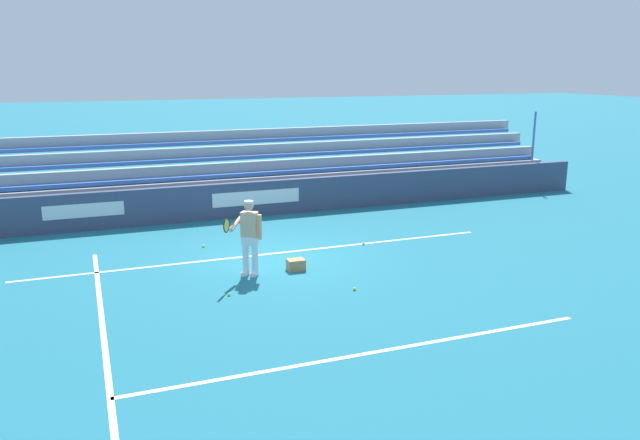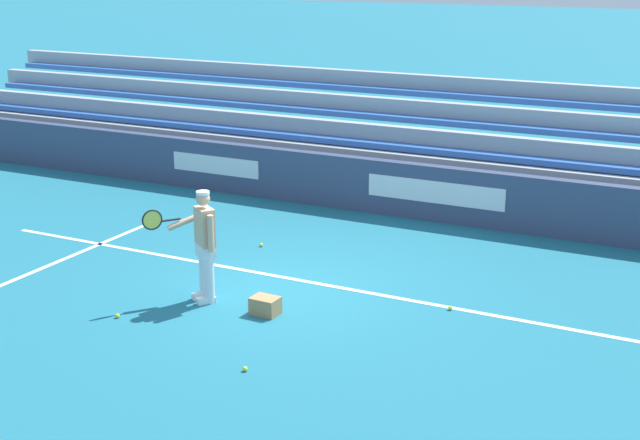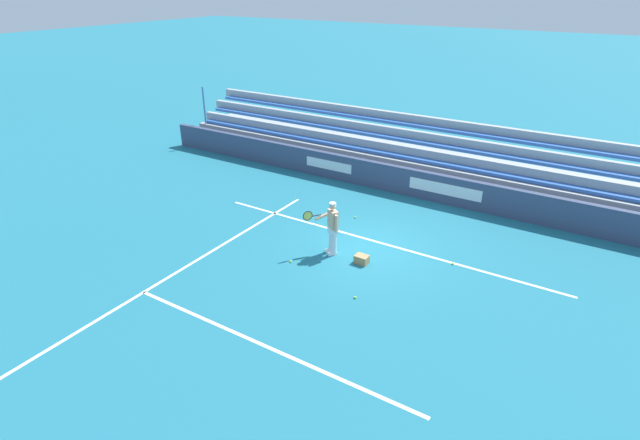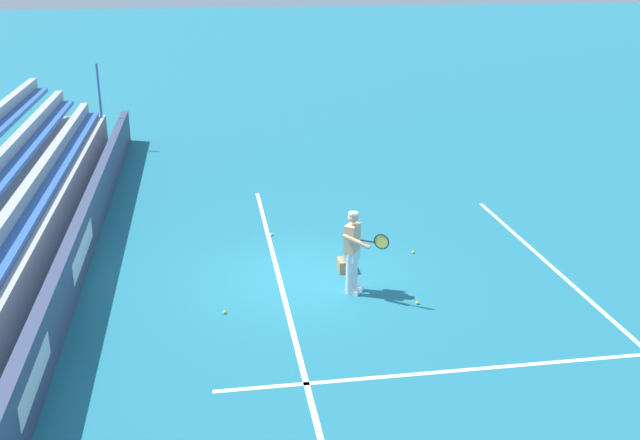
% 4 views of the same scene
% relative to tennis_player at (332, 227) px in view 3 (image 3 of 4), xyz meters
% --- Properties ---
extents(ground_plane, '(160.00, 160.00, 0.00)m').
position_rel_tennis_player_xyz_m(ground_plane, '(-0.86, -0.91, -0.89)').
color(ground_plane, '#1E6B7F').
extents(court_baseline_white, '(12.00, 0.10, 0.01)m').
position_rel_tennis_player_xyz_m(court_baseline_white, '(-0.86, -1.41, -0.89)').
color(court_baseline_white, white).
rests_on(court_baseline_white, ground).
extents(court_sideline_white, '(0.10, 12.00, 0.01)m').
position_rel_tennis_player_xyz_m(court_sideline_white, '(3.25, 3.09, -0.89)').
color(court_sideline_white, white).
rests_on(court_sideline_white, ground).
extents(court_service_line_white, '(8.22, 0.10, 0.01)m').
position_rel_tennis_player_xyz_m(court_service_line_white, '(-0.86, 4.59, -0.89)').
color(court_service_line_white, white).
rests_on(court_service_line_white, ground).
extents(back_wall_sponsor_board, '(26.15, 0.25, 1.10)m').
position_rel_tennis_player_xyz_m(back_wall_sponsor_board, '(-0.85, -5.61, -0.34)').
color(back_wall_sponsor_board, '#384260').
rests_on(back_wall_sponsor_board, ground).
extents(bleacher_stand, '(24.84, 2.40, 2.95)m').
position_rel_tennis_player_xyz_m(bleacher_stand, '(-0.86, -7.44, -0.17)').
color(bleacher_stand, '#9EA3A8').
rests_on(bleacher_stand, ground).
extents(tennis_player, '(0.96, 0.82, 1.71)m').
position_rel_tennis_player_xyz_m(tennis_player, '(0.00, 0.00, 0.00)').
color(tennis_player, silver).
rests_on(tennis_player, ground).
extents(ball_box_cardboard, '(0.41, 0.31, 0.26)m').
position_rel_tennis_player_xyz_m(ball_box_cardboard, '(-1.08, 0.05, -0.76)').
color(ball_box_cardboard, '#A87F51').
rests_on(ball_box_cardboard, ground).
extents(tennis_ball_midcourt, '(0.07, 0.07, 0.07)m').
position_rel_tennis_player_xyz_m(tennis_ball_midcourt, '(-1.80, 1.78, -0.86)').
color(tennis_ball_midcourt, '#CCE533').
rests_on(tennis_ball_midcourt, ground).
extents(tennis_ball_on_baseline, '(0.07, 0.07, 0.07)m').
position_rel_tennis_player_xyz_m(tennis_ball_on_baseline, '(0.75, 1.15, -0.86)').
color(tennis_ball_on_baseline, '#CCE533').
rests_on(tennis_ball_on_baseline, ground).
extents(tennis_ball_far_right, '(0.07, 0.07, 0.07)m').
position_rel_tennis_player_xyz_m(tennis_ball_far_right, '(-3.44, -1.32, -0.86)').
color(tennis_ball_far_right, '#CCE533').
rests_on(tennis_ball_far_right, ground).
extents(tennis_ball_stray_back, '(0.07, 0.07, 0.07)m').
position_rel_tennis_player_xyz_m(tennis_ball_stray_back, '(0.57, -2.62, -0.86)').
color(tennis_ball_stray_back, '#CCE533').
rests_on(tennis_ball_stray_back, ground).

